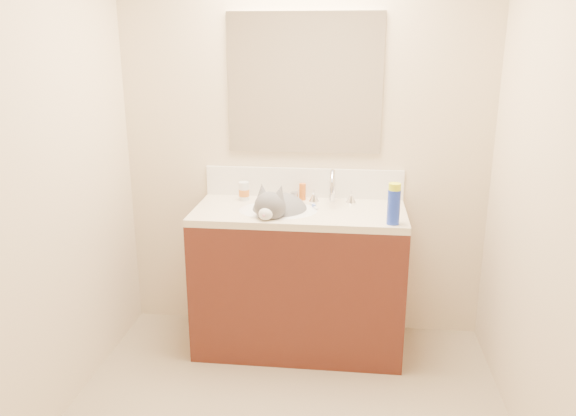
% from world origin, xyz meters
% --- Properties ---
extents(room_shell, '(2.24, 2.54, 2.52)m').
position_xyz_m(room_shell, '(0.00, 0.00, 1.49)').
color(room_shell, beige).
rests_on(room_shell, ground).
extents(vanity_cabinet, '(1.20, 0.55, 0.82)m').
position_xyz_m(vanity_cabinet, '(0.00, 0.97, 0.41)').
color(vanity_cabinet, '#481C13').
rests_on(vanity_cabinet, ground).
extents(counter_slab, '(1.20, 0.55, 0.04)m').
position_xyz_m(counter_slab, '(0.00, 0.97, 0.84)').
color(counter_slab, beige).
rests_on(counter_slab, vanity_cabinet).
extents(basin, '(0.45, 0.36, 0.14)m').
position_xyz_m(basin, '(-0.12, 0.94, 0.79)').
color(basin, white).
rests_on(basin, vanity_cabinet).
extents(faucet, '(0.28, 0.20, 0.21)m').
position_xyz_m(faucet, '(0.18, 1.11, 0.95)').
color(faucet, silver).
rests_on(faucet, counter_slab).
extents(cat, '(0.39, 0.48, 0.34)m').
position_xyz_m(cat, '(-0.12, 0.95, 0.84)').
color(cat, '#514F52').
rests_on(cat, basin).
extents(backsplash, '(1.20, 0.02, 0.18)m').
position_xyz_m(backsplash, '(0.00, 1.24, 0.95)').
color(backsplash, silver).
rests_on(backsplash, counter_slab).
extents(mirror, '(0.90, 0.02, 0.80)m').
position_xyz_m(mirror, '(0.00, 1.24, 1.54)').
color(mirror, white).
rests_on(mirror, room_shell).
extents(pill_bottle, '(0.06, 0.06, 0.11)m').
position_xyz_m(pill_bottle, '(-0.35, 1.13, 0.92)').
color(pill_bottle, silver).
rests_on(pill_bottle, counter_slab).
extents(pill_label, '(0.07, 0.07, 0.04)m').
position_xyz_m(pill_label, '(-0.35, 1.13, 0.91)').
color(pill_label, '#CB6C21').
rests_on(pill_label, pill_bottle).
extents(silver_jar, '(0.06, 0.06, 0.05)m').
position_xyz_m(silver_jar, '(-0.05, 1.16, 0.89)').
color(silver_jar, '#B7B7BC').
rests_on(silver_jar, counter_slab).
extents(amber_bottle, '(0.05, 0.05, 0.10)m').
position_xyz_m(amber_bottle, '(-0.00, 1.18, 0.91)').
color(amber_bottle, '#C75C17').
rests_on(amber_bottle, counter_slab).
extents(toothbrush, '(0.06, 0.13, 0.01)m').
position_xyz_m(toothbrush, '(0.08, 1.03, 0.86)').
color(toothbrush, silver).
rests_on(toothbrush, counter_slab).
extents(toothbrush_head, '(0.03, 0.03, 0.02)m').
position_xyz_m(toothbrush_head, '(0.08, 1.03, 0.87)').
color(toothbrush_head, '#6985DF').
rests_on(toothbrush_head, counter_slab).
extents(spray_can, '(0.08, 0.08, 0.18)m').
position_xyz_m(spray_can, '(0.51, 0.77, 0.95)').
color(spray_can, '#1A34BC').
rests_on(spray_can, counter_slab).
extents(spray_cap, '(0.07, 0.07, 0.04)m').
position_xyz_m(spray_cap, '(0.51, 0.77, 1.06)').
color(spray_cap, '#D3E117').
rests_on(spray_cap, spray_can).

